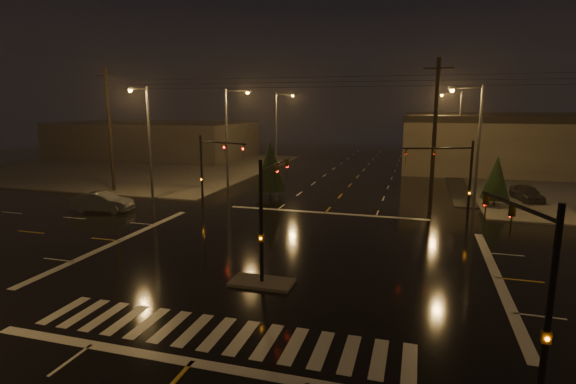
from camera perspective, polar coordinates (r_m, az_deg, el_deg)
name	(u,v)px	position (r m, az deg, el deg)	size (l,w,h in m)	color
ground	(286,257)	(25.62, -0.29, -8.27)	(140.00, 140.00, 0.00)	black
sidewalk_nw	(140,167)	(65.28, -18.30, 3.08)	(36.00, 36.00, 0.12)	#4D4A44
median_island	(262,282)	(22.05, -3.33, -11.37)	(3.00, 1.60, 0.15)	#4D4A44
crosswalk	(217,334)	(17.90, -8.97, -17.34)	(15.00, 2.60, 0.01)	beige
stop_bar_near	(192,362)	(16.37, -12.15, -20.39)	(16.00, 0.50, 0.01)	beige
stop_bar_far	(325,213)	(35.88, 4.75, -2.65)	(16.00, 0.50, 0.01)	beige
commercial_block	(156,140)	(77.70, -16.46, 6.41)	(30.00, 18.00, 5.60)	#443E3B
signal_mast_median	(268,204)	(21.78, -2.62, -1.50)	(0.25, 4.59, 6.00)	black
signal_mast_ne	(456,172)	(33.73, 20.57, 2.35)	(4.84, 1.86, 6.00)	black
signal_mast_nw	(210,163)	(37.43, -9.85, 3.69)	(4.84, 1.86, 6.00)	black
signal_mast_se	(534,277)	(14.61, 28.77, -9.41)	(1.55, 3.87, 6.00)	black
streetlight_1	(229,132)	(45.06, -7.45, 7.55)	(2.77, 0.32, 10.00)	#38383A
streetlight_2	(278,125)	(60.03, -1.24, 8.49)	(2.77, 0.32, 10.00)	#38383A
streetlight_3	(475,138)	(39.49, 22.64, 6.32)	(2.77, 0.32, 10.00)	#38383A
streetlight_4	(457,127)	(59.38, 20.64, 7.76)	(2.77, 0.32, 10.00)	#38383A
streetlight_5	(147,136)	(41.39, -17.46, 6.84)	(0.32, 2.77, 10.00)	#38383A
utility_pole_0	(110,129)	(47.16, -21.71, 7.42)	(2.20, 0.32, 12.00)	black
utility_pole_1	(434,135)	(37.25, 18.10, 6.89)	(2.20, 0.32, 12.00)	black
conifer_0	(496,178)	(41.17, 24.94, 1.68)	(2.32, 2.32, 4.33)	black
conifer_3	(270,166)	(41.22, -2.30, 3.31)	(2.87, 2.87, 5.18)	black
car_parked	(527,193)	(45.07, 28.08, -0.14)	(1.77, 4.41, 1.50)	black
car_crossing	(102,202)	(38.97, -22.50, -1.18)	(1.67, 4.80, 1.58)	slate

